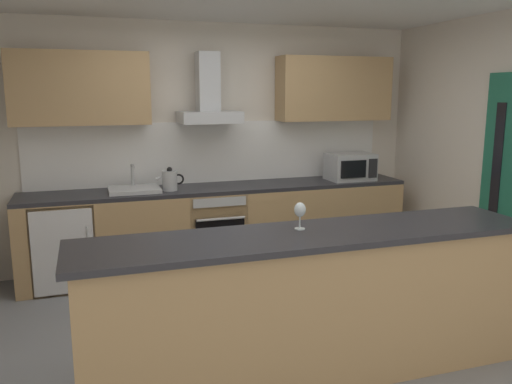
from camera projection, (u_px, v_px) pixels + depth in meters
The scene contains 13 objects.
ground at pixel (273, 331), 4.17m from camera, with size 5.61×4.80×0.02m, color gray.
wall_back at pixel (213, 145), 5.74m from camera, with size 5.61×0.12×2.60m, color silver.
backsplash_tile at pixel (214, 152), 5.69m from camera, with size 3.92×0.02×0.66m, color white.
counter_back at pixel (222, 228), 5.55m from camera, with size 4.06×0.60×0.90m.
counter_island at pixel (311, 305), 3.40m from camera, with size 3.04×0.64×1.00m.
upper_cabinets at pixel (217, 89), 5.41m from camera, with size 4.00×0.32×0.70m.
oven at pixel (214, 228), 5.49m from camera, with size 0.60×0.62×0.80m.
refrigerator at pixel (64, 244), 5.04m from camera, with size 0.58×0.60×0.85m.
microwave at pixel (350, 167), 5.84m from camera, with size 0.50×0.38×0.30m.
sink at pixel (134, 189), 5.17m from camera, with size 0.50×0.40×0.26m.
kettle at pixel (170, 180), 5.22m from camera, with size 0.29×0.15×0.24m.
range_hood at pixel (209, 101), 5.36m from camera, with size 0.62×0.45×0.72m.
wine_glass at pixel (300, 211), 3.36m from camera, with size 0.08×0.08×0.18m.
Camera 1 is at (-1.34, -3.64, 1.88)m, focal length 36.48 mm.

